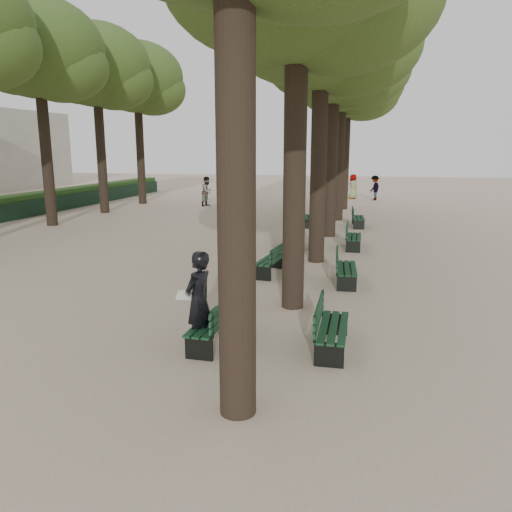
# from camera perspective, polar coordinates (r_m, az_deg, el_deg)

# --- Properties ---
(ground) EXTENTS (120.00, 120.00, 0.00)m
(ground) POSITION_cam_1_polar(r_m,az_deg,el_deg) (9.69, -7.64, -10.50)
(ground) COLOR #C4AC94
(ground) RESTS_ON ground
(tree_central_2) EXTENTS (6.00, 6.00, 9.95)m
(tree_central_2) POSITION_cam_1_polar(r_m,az_deg,el_deg) (16.88, 7.60, 25.61)
(tree_central_2) COLOR #33261C
(tree_central_2) RESTS_ON ground
(tree_central_3) EXTENTS (6.00, 6.00, 9.95)m
(tree_central_3) POSITION_cam_1_polar(r_m,az_deg,el_deg) (21.75, 9.01, 22.53)
(tree_central_3) COLOR #33261C
(tree_central_3) RESTS_ON ground
(tree_central_4) EXTENTS (6.00, 6.00, 9.95)m
(tree_central_4) POSITION_cam_1_polar(r_m,az_deg,el_deg) (26.67, 9.88, 20.57)
(tree_central_4) COLOR #33261C
(tree_central_4) RESTS_ON ground
(tree_central_5) EXTENTS (6.00, 6.00, 9.95)m
(tree_central_5) POSITION_cam_1_polar(r_m,az_deg,el_deg) (31.62, 10.46, 19.22)
(tree_central_5) COLOR #33261C
(tree_central_5) RESTS_ON ground
(tree_far_3) EXTENTS (6.00, 6.00, 10.45)m
(tree_far_3) POSITION_cam_1_polar(r_m,az_deg,el_deg) (26.58, -23.74, 20.87)
(tree_far_3) COLOR #33261C
(tree_far_3) RESTS_ON ground
(tree_far_4) EXTENTS (6.00, 6.00, 10.45)m
(tree_far_4) POSITION_cam_1_polar(r_m,az_deg,el_deg) (30.74, -17.87, 19.99)
(tree_far_4) COLOR #33261C
(tree_far_4) RESTS_ON ground
(tree_far_5) EXTENTS (6.00, 6.00, 10.45)m
(tree_far_5) POSITION_cam_1_polar(r_m,az_deg,el_deg) (35.12, -13.47, 19.19)
(tree_far_5) COLOR #33261C
(tree_far_5) RESTS_ON ground
(bench_left_0) EXTENTS (0.63, 1.82, 0.92)m
(bench_left_0) POSITION_cam_1_polar(r_m,az_deg,el_deg) (9.79, -4.89, -8.47)
(bench_left_0) COLOR black
(bench_left_0) RESTS_ON ground
(bench_left_1) EXTENTS (0.77, 1.85, 0.92)m
(bench_left_1) POSITION_cam_1_polar(r_m,az_deg,el_deg) (14.98, 1.70, -1.07)
(bench_left_1) COLOR black
(bench_left_1) RESTS_ON ground
(bench_left_2) EXTENTS (0.70, 1.84, 0.92)m
(bench_left_2) POSITION_cam_1_polar(r_m,az_deg,el_deg) (18.89, 4.15, 1.70)
(bench_left_2) COLOR black
(bench_left_2) RESTS_ON ground
(bench_left_3) EXTENTS (0.81, 1.86, 0.92)m
(bench_left_3) POSITION_cam_1_polar(r_m,az_deg,el_deg) (24.33, 6.22, 4.04)
(bench_left_3) COLOR black
(bench_left_3) RESTS_ON ground
(bench_right_0) EXTENTS (0.60, 1.81, 0.92)m
(bench_right_0) POSITION_cam_1_polar(r_m,az_deg,el_deg) (9.58, 8.70, -9.04)
(bench_right_0) COLOR black
(bench_right_0) RESTS_ON ground
(bench_right_1) EXTENTS (0.71, 1.84, 0.92)m
(bench_right_1) POSITION_cam_1_polar(r_m,az_deg,el_deg) (14.15, 10.27, -2.07)
(bench_right_1) COLOR black
(bench_right_1) RESTS_ON ground
(bench_right_2) EXTENTS (0.61, 1.81, 0.92)m
(bench_right_2) POSITION_cam_1_polar(r_m,az_deg,el_deg) (19.16, 11.09, 1.65)
(bench_right_2) COLOR black
(bench_right_2) RESTS_ON ground
(bench_right_3) EXTENTS (0.70, 1.84, 0.92)m
(bench_right_3) POSITION_cam_1_polar(r_m,az_deg,el_deg) (24.46, 11.60, 3.91)
(bench_right_3) COLOR black
(bench_right_3) RESTS_ON ground
(man_with_map) EXTENTS (0.73, 0.84, 1.90)m
(man_with_map) POSITION_cam_1_polar(r_m,az_deg,el_deg) (9.34, -6.58, -5.16)
(man_with_map) COLOR black
(man_with_map) RESTS_ON ground
(pedestrian_a) EXTENTS (0.64, 1.00, 1.90)m
(pedestrian_a) POSITION_cam_1_polar(r_m,az_deg,el_deg) (32.78, -5.60, 7.37)
(pedestrian_a) COLOR #262628
(pedestrian_a) RESTS_ON ground
(pedestrian_b) EXTENTS (0.81, 1.19, 1.77)m
(pedestrian_b) POSITION_cam_1_polar(r_m,az_deg,el_deg) (37.26, 13.41, 7.58)
(pedestrian_b) COLOR #262628
(pedestrian_b) RESTS_ON ground
(pedestrian_d) EXTENTS (0.84, 0.92, 1.81)m
(pedestrian_d) POSITION_cam_1_polar(r_m,az_deg,el_deg) (37.93, 11.04, 7.80)
(pedestrian_d) COLOR #262628
(pedestrian_d) RESTS_ON ground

